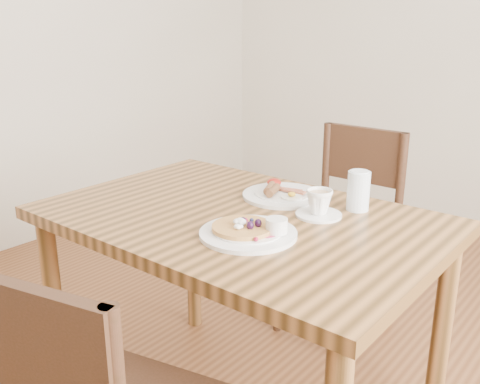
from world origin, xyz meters
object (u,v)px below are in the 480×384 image
at_px(pancake_plate, 250,231).
at_px(breakfast_plate, 282,194).
at_px(chair_far, 345,221).
at_px(teacup_saucer, 319,205).
at_px(dining_table, 240,243).
at_px(water_glass, 358,191).

relative_size(pancake_plate, breakfast_plate, 1.00).
distance_m(chair_far, teacup_saucer, 0.73).
bearing_deg(teacup_saucer, dining_table, -145.59).
bearing_deg(teacup_saucer, chair_far, 110.28).
bearing_deg(teacup_saucer, pancake_plate, -104.43).
bearing_deg(water_glass, teacup_saucer, -117.34).
bearing_deg(teacup_saucer, water_glass, 62.66).
xyz_separation_m(chair_far, teacup_saucer, (0.23, -0.63, 0.29)).
bearing_deg(breakfast_plate, teacup_saucer, -22.95).
xyz_separation_m(dining_table, chair_far, (-0.04, 0.76, -0.16)).
relative_size(chair_far, water_glass, 7.14).
height_order(breakfast_plate, water_glass, water_glass).
relative_size(chair_far, pancake_plate, 3.26).
bearing_deg(teacup_saucer, breakfast_plate, 157.05).
xyz_separation_m(pancake_plate, water_glass, (0.13, 0.38, 0.05)).
height_order(pancake_plate, water_glass, water_glass).
distance_m(dining_table, teacup_saucer, 0.27).
height_order(dining_table, chair_far, chair_far).
distance_m(breakfast_plate, teacup_saucer, 0.21).
xyz_separation_m(dining_table, water_glass, (0.26, 0.26, 0.16)).
distance_m(teacup_saucer, water_glass, 0.14).
bearing_deg(pancake_plate, breakfast_plate, 110.69).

